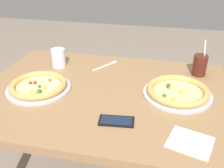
# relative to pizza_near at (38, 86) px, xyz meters

# --- Properties ---
(dining_table) EXTENTS (1.28, 0.93, 0.75)m
(dining_table) POSITION_rel_pizza_near_xyz_m (0.33, 0.06, -0.12)
(dining_table) COLOR #936D47
(dining_table) RESTS_ON ground
(pizza_near) EXTENTS (0.33, 0.33, 0.04)m
(pizza_near) POSITION_rel_pizza_near_xyz_m (0.00, 0.00, 0.00)
(pizza_near) COLOR #B7B7BC
(pizza_near) RESTS_ON dining_table
(pizza_far) EXTENTS (0.34, 0.34, 0.04)m
(pizza_far) POSITION_rel_pizza_near_xyz_m (0.70, 0.10, 0.00)
(pizza_far) COLOR #B7B7BC
(pizza_far) RESTS_ON dining_table
(drink_cup_colored) EXTENTS (0.08, 0.08, 0.21)m
(drink_cup_colored) POSITION_rel_pizza_near_xyz_m (0.82, 0.36, 0.04)
(drink_cup_colored) COLOR #4C1E14
(drink_cup_colored) RESTS_ON dining_table
(water_cup_clear) EXTENTS (0.08, 0.08, 0.11)m
(water_cup_clear) POSITION_rel_pizza_near_xyz_m (-0.01, 0.30, 0.04)
(water_cup_clear) COLOR silver
(water_cup_clear) RESTS_ON dining_table
(paper_napkin) EXTENTS (0.19, 0.18, 0.00)m
(paper_napkin) POSITION_rel_pizza_near_xyz_m (0.75, -0.25, -0.02)
(paper_napkin) COLOR white
(paper_napkin) RESTS_ON dining_table
(fork) EXTENTS (0.12, 0.18, 0.00)m
(fork) POSITION_rel_pizza_near_xyz_m (0.27, 0.37, -0.02)
(fork) COLOR silver
(fork) RESTS_ON dining_table
(cell_phone) EXTENTS (0.16, 0.09, 0.01)m
(cell_phone) POSITION_rel_pizza_near_xyz_m (0.45, -0.19, -0.02)
(cell_phone) COLOR black
(cell_phone) RESTS_ON dining_table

